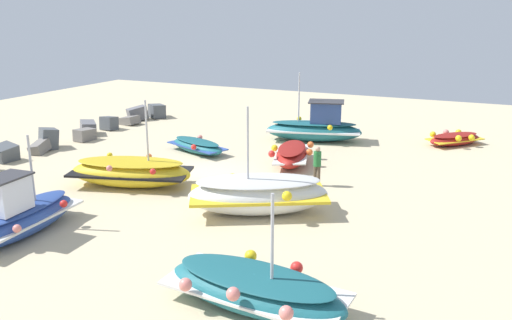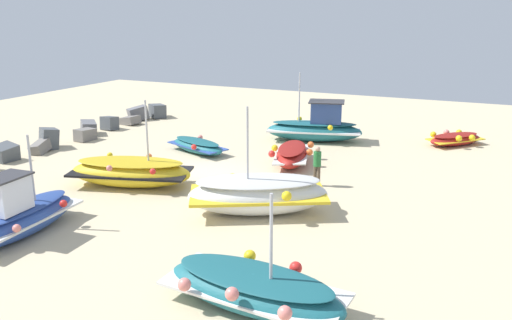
% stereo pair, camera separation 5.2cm
% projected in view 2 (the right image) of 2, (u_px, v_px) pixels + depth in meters
% --- Properties ---
extents(ground_plane, '(51.55, 51.55, 0.00)m').
position_uv_depth(ground_plane, '(207.00, 175.00, 23.68)').
color(ground_plane, beige).
extents(fishing_boat_0, '(3.32, 5.43, 3.64)m').
position_uv_depth(fishing_boat_0, '(131.00, 172.00, 22.00)').
color(fishing_boat_0, gold).
rests_on(fishing_boat_0, ground_plane).
extents(fishing_boat_1, '(2.44, 4.88, 3.07)m').
position_uv_depth(fishing_boat_1, '(253.00, 289.00, 12.94)').
color(fishing_boat_1, '#1E6670').
rests_on(fishing_boat_1, ground_plane).
extents(fishing_boat_2, '(4.51, 1.95, 3.21)m').
position_uv_depth(fishing_boat_2, '(20.00, 215.00, 17.09)').
color(fishing_boat_2, '#2D4C9E').
rests_on(fishing_boat_2, ground_plane).
extents(fishing_boat_3, '(3.29, 5.64, 3.84)m').
position_uv_depth(fishing_boat_3, '(316.00, 127.00, 29.64)').
color(fishing_boat_3, '#1E6670').
rests_on(fishing_boat_3, ground_plane).
extents(fishing_boat_4, '(3.21, 3.06, 0.76)m').
position_uv_depth(fishing_boat_4, '(455.00, 139.00, 28.82)').
color(fishing_boat_4, maroon).
rests_on(fishing_boat_4, ground_plane).
extents(fishing_boat_5, '(3.98, 2.52, 0.94)m').
position_uv_depth(fishing_boat_5, '(292.00, 154.00, 25.20)').
color(fishing_boat_5, maroon).
rests_on(fishing_boat_5, ground_plane).
extents(fishing_boat_6, '(4.24, 5.41, 3.92)m').
position_uv_depth(fishing_boat_6, '(258.00, 194.00, 19.01)').
color(fishing_boat_6, white).
rests_on(fishing_boat_6, ground_plane).
extents(fishing_boat_7, '(2.38, 3.81, 0.72)m').
position_uv_depth(fishing_boat_7, '(197.00, 146.00, 27.27)').
color(fishing_boat_7, '#1E6670').
rests_on(fishing_boat_7, ground_plane).
extents(person_walking, '(0.32, 0.32, 1.69)m').
position_uv_depth(person_walking, '(317.00, 163.00, 21.90)').
color(person_walking, brown).
rests_on(person_walking, ground_plane).
extents(breakwater_rocks, '(21.94, 2.73, 1.31)m').
position_uv_depth(breakwater_rocks, '(40.00, 144.00, 27.50)').
color(breakwater_rocks, slate).
rests_on(breakwater_rocks, ground_plane).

